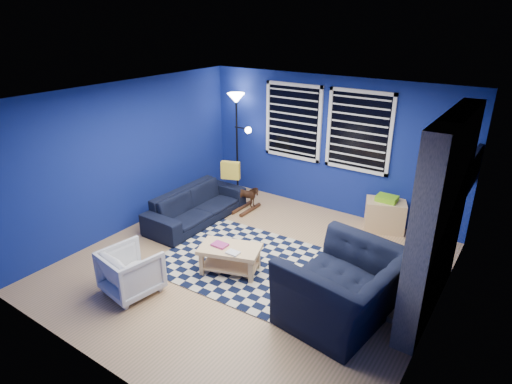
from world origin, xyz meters
TOP-DOWN VIEW (x-y plane):
  - floor at (0.00, 0.00)m, footprint 5.00×5.00m
  - ceiling at (0.00, 0.00)m, footprint 5.00×5.00m
  - wall_back at (0.00, 2.50)m, footprint 5.00×0.00m
  - wall_left at (-2.50, 0.00)m, footprint 0.00×5.00m
  - wall_right at (2.50, 0.00)m, footprint 0.00×5.00m
  - fireplace at (2.36, 0.50)m, footprint 0.65×2.00m
  - window_left at (-0.75, 2.46)m, footprint 1.17×0.06m
  - window_right at (0.55, 2.46)m, footprint 1.17×0.06m
  - tv at (2.45, 2.00)m, footprint 0.07×1.00m
  - rug at (-0.10, 0.04)m, footprint 2.58×2.10m
  - sofa at (-1.68, 0.69)m, footprint 2.00×0.78m
  - armchair_big at (1.59, -0.35)m, footprint 1.54×1.39m
  - armchair_bent at (-0.96, -1.41)m, footprint 0.78×0.79m
  - rocking_horse at (-1.20, 1.55)m, footprint 0.42×0.56m
  - coffee_table at (-0.16, -0.30)m, footprint 0.97×0.75m
  - cabinet at (1.23, 2.25)m, footprint 0.76×0.64m
  - floor_lamp at (-1.89, 2.25)m, footprint 0.56×0.34m
  - throw_pillow at (-1.53, 1.52)m, footprint 0.37×0.23m

SIDE VIEW (x-z plane):
  - floor at x=0.00m, z-range 0.00..0.00m
  - rug at x=-0.10m, z-range 0.00..0.02m
  - cabinet at x=1.23m, z-range -0.04..0.60m
  - rocking_horse at x=-1.20m, z-range 0.07..0.50m
  - sofa at x=-1.68m, z-range 0.00..0.58m
  - coffee_table at x=-0.16m, z-range 0.08..0.51m
  - armchair_bent at x=-0.96m, z-range 0.00..0.63m
  - armchair_big at x=1.59m, z-range 0.00..0.90m
  - throw_pillow at x=-1.53m, z-range 0.58..0.92m
  - fireplace at x=2.36m, z-range -0.05..2.45m
  - wall_back at x=0.00m, z-range -1.25..3.75m
  - wall_left at x=-2.50m, z-range -1.25..3.75m
  - wall_right at x=2.50m, z-range -1.25..3.75m
  - tv at x=2.45m, z-range 1.11..1.69m
  - window_left at x=-0.75m, z-range 0.89..2.31m
  - window_right at x=0.55m, z-range 0.89..2.31m
  - floor_lamp at x=-1.89m, z-range 0.65..2.70m
  - ceiling at x=0.00m, z-range 2.50..2.50m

